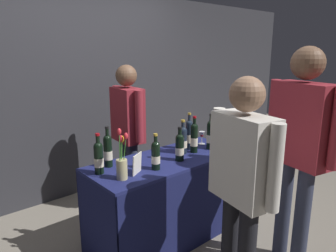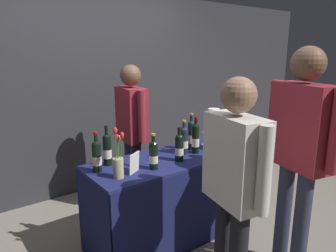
{
  "view_description": "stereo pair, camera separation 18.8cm",
  "coord_description": "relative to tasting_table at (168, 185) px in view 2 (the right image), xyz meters",
  "views": [
    {
      "loc": [
        -1.75,
        -2.01,
        1.74
      ],
      "look_at": [
        0.0,
        0.0,
        1.09
      ],
      "focal_mm": 33.44,
      "sensor_mm": 36.0,
      "label": 1
    },
    {
      "loc": [
        -1.6,
        -2.13,
        1.74
      ],
      "look_at": [
        0.0,
        0.0,
        1.09
      ],
      "focal_mm": 33.44,
      "sensor_mm": 36.0,
      "label": 2
    }
  ],
  "objects": [
    {
      "name": "display_bottle_3",
      "position": [
        0.04,
        -0.11,
        0.39
      ],
      "size": [
        0.08,
        0.08,
        0.3
      ],
      "color": "black",
      "rests_on": "tasting_table"
    },
    {
      "name": "display_bottle_5",
      "position": [
        0.3,
        -0.03,
        0.41
      ],
      "size": [
        0.07,
        0.07,
        0.35
      ],
      "color": "black",
      "rests_on": "tasting_table"
    },
    {
      "name": "vendor_presenter",
      "position": [
        0.04,
        0.69,
        0.42
      ],
      "size": [
        0.25,
        0.56,
        1.6
      ],
      "rotation": [
        0.0,
        0.0,
        -1.67
      ],
      "color": "#2D3347",
      "rests_on": "ground_plane"
    },
    {
      "name": "back_partition",
      "position": [
        0.0,
        1.52,
        0.69
      ],
      "size": [
        7.99,
        0.12,
        2.44
      ],
      "primitive_type": "cube",
      "color": "#2D2D33",
      "rests_on": "ground_plane"
    },
    {
      "name": "display_bottle_2",
      "position": [
        -0.51,
        0.18,
        0.4
      ],
      "size": [
        0.07,
        0.07,
        0.34
      ],
      "color": "black",
      "rests_on": "tasting_table"
    },
    {
      "name": "display_bottle_0",
      "position": [
        0.5,
        -0.06,
        0.41
      ],
      "size": [
        0.08,
        0.08,
        0.35
      ],
      "color": "black",
      "rests_on": "tasting_table"
    },
    {
      "name": "display_bottle_4",
      "position": [
        -0.25,
        -0.13,
        0.39
      ],
      "size": [
        0.07,
        0.07,
        0.3
      ],
      "color": "black",
      "rests_on": "tasting_table"
    },
    {
      "name": "ground_plane",
      "position": [
        0.0,
        0.0,
        -0.53
      ],
      "size": [
        12.0,
        12.0,
        0.0
      ],
      "primitive_type": "plane",
      "color": "gray"
    },
    {
      "name": "wine_glass_mid",
      "position": [
        0.55,
        0.1,
        0.36
      ],
      "size": [
        0.07,
        0.07,
        0.13
      ],
      "color": "silver",
      "rests_on": "tasting_table"
    },
    {
      "name": "wine_glass_near_vendor",
      "position": [
        0.53,
        -0.16,
        0.35
      ],
      "size": [
        0.06,
        0.06,
        0.13
      ],
      "color": "silver",
      "rests_on": "tasting_table"
    },
    {
      "name": "brochure_stand",
      "position": [
        -0.42,
        -0.11,
        0.34
      ],
      "size": [
        0.13,
        0.08,
        0.16
      ],
      "primitive_type": "cube",
      "rotation": [
        -0.06,
        0.0,
        3.65
      ],
      "color": "silver",
      "rests_on": "tasting_table"
    },
    {
      "name": "taster_foreground_left",
      "position": [
        0.52,
        -0.94,
        0.55
      ],
      "size": [
        0.31,
        0.63,
        1.77
      ],
      "rotation": [
        0.0,
        0.0,
        1.35
      ],
      "color": "#2D3347",
      "rests_on": "ground_plane"
    },
    {
      "name": "tasting_table",
      "position": [
        0.0,
        0.0,
        0.0
      ],
      "size": [
        1.48,
        0.61,
        0.79
      ],
      "color": "#191E51",
      "rests_on": "ground_plane"
    },
    {
      "name": "display_bottle_1",
      "position": [
        0.62,
        -0.1,
        0.41
      ],
      "size": [
        0.08,
        0.08,
        0.33
      ],
      "color": "#38230F",
      "rests_on": "tasting_table"
    },
    {
      "name": "featured_wine_bottle",
      "position": [
        0.2,
        0.02,
        0.4
      ],
      "size": [
        0.08,
        0.08,
        0.32
      ],
      "color": "#192333",
      "rests_on": "tasting_table"
    },
    {
      "name": "display_bottle_7",
      "position": [
        -0.64,
        0.09,
        0.4
      ],
      "size": [
        0.07,
        0.07,
        0.33
      ],
      "color": "black",
      "rests_on": "tasting_table"
    },
    {
      "name": "taster_foreground_right",
      "position": [
        -0.17,
        -0.92,
        0.42
      ],
      "size": [
        0.3,
        0.59,
        1.59
      ],
      "rotation": [
        0.0,
        0.0,
        1.36
      ],
      "color": "black",
      "rests_on": "ground_plane"
    },
    {
      "name": "flower_vase",
      "position": [
        -0.56,
        -0.12,
        0.38
      ],
      "size": [
        0.08,
        0.09,
        0.4
      ],
      "color": "tan",
      "rests_on": "tasting_table"
    },
    {
      "name": "display_bottle_6",
      "position": [
        0.34,
        0.07,
        0.41
      ],
      "size": [
        0.07,
        0.07,
        0.36
      ],
      "color": "#192333",
      "rests_on": "tasting_table"
    }
  ]
}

